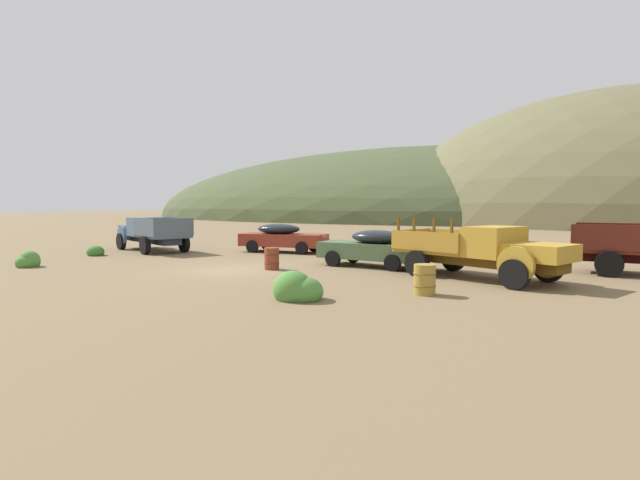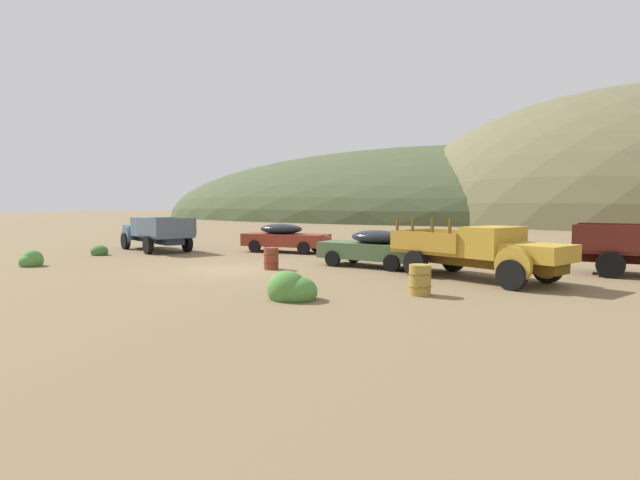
# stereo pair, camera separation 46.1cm
# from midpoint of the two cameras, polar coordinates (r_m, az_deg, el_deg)

# --- Properties ---
(ground_plane) EXTENTS (300.00, 300.00, 0.00)m
(ground_plane) POSITION_cam_midpoint_polar(r_m,az_deg,el_deg) (20.66, -10.58, -3.37)
(ground_plane) COLOR brown
(hill_center) EXTENTS (118.57, 78.09, 26.59)m
(hill_center) POSITION_cam_midpoint_polar(r_m,az_deg,el_deg) (101.42, 11.25, 2.55)
(hill_center) COLOR #424C2D
(hill_center) RESTS_ON ground
(hill_distant) EXTENTS (72.28, 74.63, 39.29)m
(hill_distant) POSITION_cam_midpoint_polar(r_m,az_deg,el_deg) (91.64, 31.21, 1.87)
(hill_distant) COLOR brown
(hill_distant) RESTS_ON ground
(truck_chalk_blue) EXTENTS (6.42, 3.96, 1.91)m
(truck_chalk_blue) POSITION_cam_midpoint_polar(r_m,az_deg,el_deg) (30.49, -19.25, 0.82)
(truck_chalk_blue) COLOR #262D39
(truck_chalk_blue) RESTS_ON ground
(car_rust_red) EXTENTS (5.23, 2.54, 1.57)m
(car_rust_red) POSITION_cam_midpoint_polar(r_m,az_deg,el_deg) (27.74, -4.38, 0.29)
(car_rust_red) COLOR maroon
(car_rust_red) RESTS_ON ground
(car_weathered_green) EXTENTS (4.83, 2.12, 1.57)m
(car_weathered_green) POSITION_cam_midpoint_polar(r_m,az_deg,el_deg) (21.48, 4.95, -0.84)
(car_weathered_green) COLOR #47603D
(car_weathered_green) RESTS_ON ground
(truck_mustard) EXTENTS (6.58, 4.08, 2.16)m
(truck_mustard) POSITION_cam_midpoint_polar(r_m,az_deg,el_deg) (18.37, 18.18, -1.28)
(truck_mustard) COLOR #593D12
(truck_mustard) RESTS_ON ground
(oil_drum_spare) EXTENTS (0.64, 0.64, 0.89)m
(oil_drum_spare) POSITION_cam_midpoint_polar(r_m,az_deg,el_deg) (20.56, -6.13, -2.11)
(oil_drum_spare) COLOR brown
(oil_drum_spare) RESTS_ON ground
(oil_drum_foreground) EXTENTS (0.68, 0.68, 0.90)m
(oil_drum_foreground) POSITION_cam_midpoint_polar(r_m,az_deg,el_deg) (15.09, 10.92, -4.42)
(oil_drum_foreground) COLOR olive
(oil_drum_foreground) RESTS_ON ground
(bush_between_trucks) EXTENTS (0.92, 0.96, 0.90)m
(bush_between_trucks) POSITION_cam_midpoint_polar(r_m,az_deg,el_deg) (24.75, -30.64, -2.16)
(bush_between_trucks) COLOR #4C8438
(bush_between_trucks) RESTS_ON ground
(bush_front_left) EXTENTS (1.42, 1.20, 1.05)m
(bush_front_left) POSITION_cam_midpoint_polar(r_m,az_deg,el_deg) (14.10, -3.30, -5.75)
(bush_front_left) COLOR #4C8438
(bush_front_left) RESTS_ON ground
(bush_near_barrel) EXTENTS (1.26, 0.91, 1.01)m
(bush_near_barrel) POSITION_cam_midpoint_polar(r_m,az_deg,el_deg) (23.17, 8.77, -1.91)
(bush_near_barrel) COLOR #3D702D
(bush_near_barrel) RESTS_ON ground
(bush_front_right) EXTENTS (1.10, 0.89, 0.67)m
(bush_front_right) POSITION_cam_midpoint_polar(r_m,az_deg,el_deg) (28.61, -24.53, -1.25)
(bush_front_right) COLOR #3D702D
(bush_front_right) RESTS_ON ground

